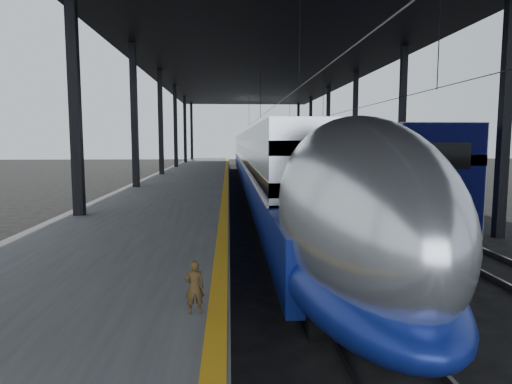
{
  "coord_description": "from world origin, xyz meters",
  "views": [
    {
      "loc": [
        -0.51,
        -11.31,
        3.61
      ],
      "look_at": [
        0.35,
        3.03,
        2.0
      ],
      "focal_mm": 32.0,
      "sensor_mm": 36.0,
      "label": 1
    }
  ],
  "objects": [
    {
      "name": "ground",
      "position": [
        0.0,
        0.0,
        0.0
      ],
      "size": [
        160.0,
        160.0,
        0.0
      ],
      "primitive_type": "plane",
      "color": "black",
      "rests_on": "ground"
    },
    {
      "name": "platform",
      "position": [
        -3.5,
        20.0,
        0.5
      ],
      "size": [
        6.0,
        80.0,
        1.0
      ],
      "primitive_type": "cube",
      "color": "#4C4C4F",
      "rests_on": "ground"
    },
    {
      "name": "yellow_strip",
      "position": [
        -0.7,
        20.0,
        1.0
      ],
      "size": [
        0.3,
        80.0,
        0.01
      ],
      "primitive_type": "cube",
      "color": "orange",
      "rests_on": "platform"
    },
    {
      "name": "rails",
      "position": [
        4.5,
        20.0,
        0.08
      ],
      "size": [
        6.52,
        80.0,
        0.16
      ],
      "color": "slate",
      "rests_on": "ground"
    },
    {
      "name": "canopy",
      "position": [
        1.9,
        20.0,
        9.12
      ],
      "size": [
        18.0,
        75.0,
        9.47
      ],
      "color": "black",
      "rests_on": "ground"
    },
    {
      "name": "tgv_train",
      "position": [
        2.0,
        25.3,
        1.99
      ],
      "size": [
        2.97,
        65.2,
        4.26
      ],
      "color": "silver",
      "rests_on": "ground"
    },
    {
      "name": "second_train",
      "position": [
        7.0,
        31.48,
        2.16
      ],
      "size": [
        3.1,
        56.05,
        4.26
      ],
      "color": "navy",
      "rests_on": "ground"
    },
    {
      "name": "child",
      "position": [
        -1.04,
        -4.57,
        1.41
      ],
      "size": [
        0.33,
        0.24,
        0.82
      ],
      "primitive_type": "imported",
      "rotation": [
        0.0,
        0.0,
        3.3
      ],
      "color": "#443116",
      "rests_on": "platform"
    }
  ]
}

